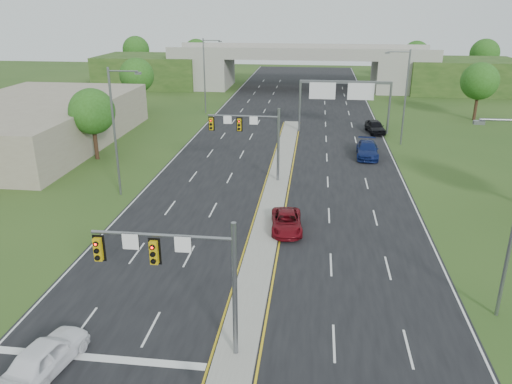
{
  "coord_description": "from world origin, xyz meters",
  "views": [
    {
      "loc": [
        3.32,
        -19.31,
        15.86
      ],
      "look_at": [
        -0.76,
        14.22,
        3.0
      ],
      "focal_mm": 35.0,
      "sensor_mm": 36.0,
      "label": 1
    }
  ],
  "objects_px": {
    "overpass": "(301,70)",
    "car_far_a": "(287,222)",
    "signal_mast_far": "(254,132)",
    "signal_mast_near": "(185,267)",
    "sign_gantry": "(344,92)",
    "car_far_c": "(375,127)",
    "car_white": "(46,355)",
    "car_far_b": "(367,150)"
  },
  "relations": [
    {
      "from": "overpass",
      "to": "car_white",
      "type": "height_order",
      "value": "overpass"
    },
    {
      "from": "signal_mast_near",
      "to": "sign_gantry",
      "type": "relative_size",
      "value": 0.6
    },
    {
      "from": "signal_mast_near",
      "to": "car_far_b",
      "type": "relative_size",
      "value": 1.24
    },
    {
      "from": "signal_mast_near",
      "to": "car_white",
      "type": "relative_size",
      "value": 1.51
    },
    {
      "from": "signal_mast_far",
      "to": "car_far_c",
      "type": "xyz_separation_m",
      "value": [
        13.26,
        20.45,
        -3.89
      ]
    },
    {
      "from": "signal_mast_far",
      "to": "sign_gantry",
      "type": "distance_m",
      "value": 21.91
    },
    {
      "from": "car_far_b",
      "to": "car_far_c",
      "type": "xyz_separation_m",
      "value": [
        1.94,
        11.12,
        -0.0
      ]
    },
    {
      "from": "overpass",
      "to": "car_white",
      "type": "bearing_deg",
      "value": -95.88
    },
    {
      "from": "signal_mast_near",
      "to": "car_far_c",
      "type": "bearing_deg",
      "value": 73.73
    },
    {
      "from": "overpass",
      "to": "car_far_a",
      "type": "xyz_separation_m",
      "value": [
        1.5,
        -65.64,
        -2.87
      ]
    },
    {
      "from": "car_far_a",
      "to": "car_far_b",
      "type": "relative_size",
      "value": 0.85
    },
    {
      "from": "sign_gantry",
      "to": "car_far_b",
      "type": "xyz_separation_m",
      "value": [
        2.37,
        -10.66,
        -4.4
      ]
    },
    {
      "from": "sign_gantry",
      "to": "signal_mast_near",
      "type": "bearing_deg",
      "value": -101.25
    },
    {
      "from": "signal_mast_far",
      "to": "signal_mast_near",
      "type": "bearing_deg",
      "value": -90.0
    },
    {
      "from": "car_far_a",
      "to": "car_far_b",
      "type": "distance_m",
      "value": 21.28
    },
    {
      "from": "signal_mast_far",
      "to": "overpass",
      "type": "xyz_separation_m",
      "value": [
        2.26,
        55.07,
        -1.17
      ]
    },
    {
      "from": "car_white",
      "to": "car_far_b",
      "type": "bearing_deg",
      "value": -105.41
    },
    {
      "from": "signal_mast_far",
      "to": "sign_gantry",
      "type": "xyz_separation_m",
      "value": [
        8.95,
        19.99,
        0.51
      ]
    },
    {
      "from": "car_far_c",
      "to": "car_far_b",
      "type": "bearing_deg",
      "value": -108.65
    },
    {
      "from": "car_far_a",
      "to": "overpass",
      "type": "bearing_deg",
      "value": 86.29
    },
    {
      "from": "car_far_a",
      "to": "car_far_b",
      "type": "height_order",
      "value": "car_far_b"
    },
    {
      "from": "car_far_a",
      "to": "car_white",
      "type": "bearing_deg",
      "value": -126.33
    },
    {
      "from": "signal_mast_near",
      "to": "car_far_c",
      "type": "height_order",
      "value": "signal_mast_near"
    },
    {
      "from": "signal_mast_far",
      "to": "overpass",
      "type": "relative_size",
      "value": 0.09
    },
    {
      "from": "car_far_a",
      "to": "car_far_c",
      "type": "relative_size",
      "value": 1.0
    },
    {
      "from": "signal_mast_near",
      "to": "overpass",
      "type": "xyz_separation_m",
      "value": [
        2.26,
        80.07,
        -1.17
      ]
    },
    {
      "from": "signal_mast_far",
      "to": "sign_gantry",
      "type": "relative_size",
      "value": 0.6
    },
    {
      "from": "car_white",
      "to": "car_far_c",
      "type": "distance_m",
      "value": 51.22
    },
    {
      "from": "overpass",
      "to": "car_far_c",
      "type": "relative_size",
      "value": 16.77
    },
    {
      "from": "sign_gantry",
      "to": "car_white",
      "type": "bearing_deg",
      "value": -107.88
    },
    {
      "from": "overpass",
      "to": "car_far_a",
      "type": "distance_m",
      "value": 65.72
    },
    {
      "from": "car_far_b",
      "to": "overpass",
      "type": "bearing_deg",
      "value": 104.16
    },
    {
      "from": "car_far_a",
      "to": "car_far_c",
      "type": "height_order",
      "value": "car_far_c"
    },
    {
      "from": "signal_mast_near",
      "to": "car_far_a",
      "type": "relative_size",
      "value": 1.46
    },
    {
      "from": "car_far_b",
      "to": "signal_mast_far",
      "type": "bearing_deg",
      "value": -137.55
    },
    {
      "from": "signal_mast_near",
      "to": "signal_mast_far",
      "type": "bearing_deg",
      "value": 90.0
    },
    {
      "from": "car_far_b",
      "to": "car_far_c",
      "type": "distance_m",
      "value": 11.29
    },
    {
      "from": "sign_gantry",
      "to": "car_white",
      "type": "distance_m",
      "value": 49.5
    },
    {
      "from": "signal_mast_near",
      "to": "signal_mast_far",
      "type": "distance_m",
      "value": 25.0
    },
    {
      "from": "signal_mast_near",
      "to": "car_far_a",
      "type": "bearing_deg",
      "value": 75.38
    },
    {
      "from": "car_far_c",
      "to": "car_far_a",
      "type": "bearing_deg",
      "value": -115.78
    },
    {
      "from": "car_far_a",
      "to": "car_far_c",
      "type": "distance_m",
      "value": 32.44
    }
  ]
}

